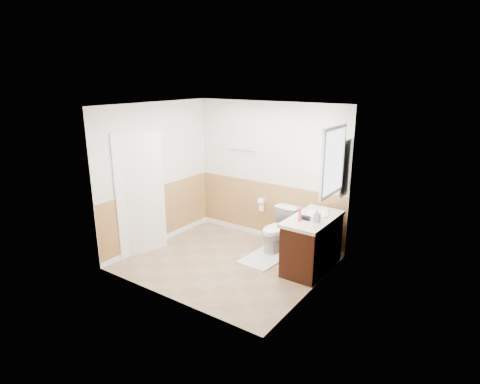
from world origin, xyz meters
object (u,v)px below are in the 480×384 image
Objects in this scene: vanity_cabinet at (312,245)px; soap_dispenser at (317,216)px; toilet at (277,230)px; bath_mat at (264,258)px; lotion_bottle at (300,214)px.

vanity_cabinet is 5.66× the size of soap_dispenser.
toilet is 0.56m from bath_mat.
vanity_cabinet is at bearing 128.74° from soap_dispenser.
toilet is 1.06m from lotion_bottle.
bath_mat is at bearing -169.92° from vanity_cabinet.
lotion_bottle reaches higher than toilet.
soap_dispenser is (0.90, -0.01, 0.94)m from bath_mat.
vanity_cabinet is 0.58m from soap_dispenser.
soap_dispenser is at bearing -51.26° from vanity_cabinet.
bath_mat is 3.64× the size of lotion_bottle.
toilet is 0.84m from vanity_cabinet.
vanity_cabinet is at bearing 10.08° from bath_mat.
bath_mat is 0.73× the size of vanity_cabinet.
vanity_cabinet is at bearing -17.53° from toilet.
lotion_bottle reaches higher than soap_dispenser.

